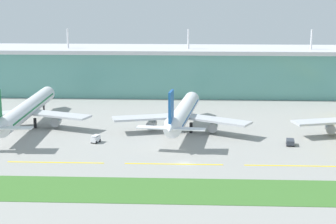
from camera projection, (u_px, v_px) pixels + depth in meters
The scene contains 10 objects.
ground_plane at pixel (184, 163), 156.79m from camera, with size 600.00×600.00×0.00m, color gray.
terminal_building at pixel (188, 70), 260.45m from camera, with size 288.00×34.00×31.16m.
airliner_near at pixel (27, 109), 197.34m from camera, with size 48.79×71.15×18.90m.
airliner_middle at pixel (183, 113), 191.02m from camera, with size 48.45×59.95×18.90m.
taxiway_stripe_mid_west at pixel (56, 162), 157.35m from camera, with size 28.00×0.70×0.04m, color yellow.
taxiway_stripe_centre at pixel (174, 164), 155.83m from camera, with size 28.00×0.70×0.04m, color yellow.
taxiway_stripe_mid_east at pixel (294, 166), 154.31m from camera, with size 28.00×0.70×0.04m, color yellow.
grass_verge at pixel (183, 191), 134.92m from camera, with size 300.00×18.00×0.10m, color #3D702D.
pushback_tug at pixel (290, 142), 174.74m from camera, with size 2.96×4.65×1.85m.
baggage_cart at pixel (96, 139), 177.80m from camera, with size 2.96×3.99×2.48m.
Camera 1 is at (2.18, -150.01, 48.09)m, focal length 58.61 mm.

